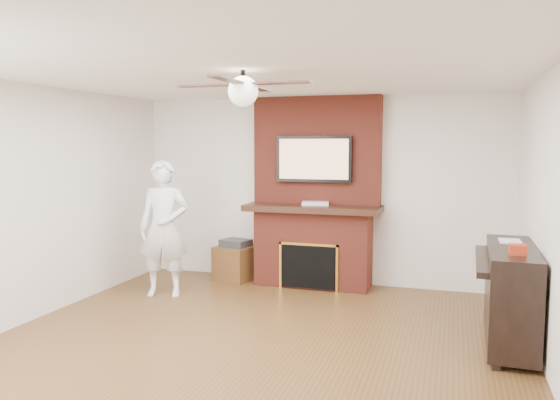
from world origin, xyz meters
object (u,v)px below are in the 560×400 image
(person, at_px, (164,228))
(side_table, at_px, (236,261))
(fireplace, at_px, (314,211))
(piano, at_px, (510,293))

(person, xyz_separation_m, side_table, (0.54, 1.00, -0.58))
(side_table, bearing_deg, fireplace, 17.54)
(side_table, bearing_deg, person, -104.35)
(person, height_order, side_table, person)
(piano, bearing_deg, fireplace, 146.55)
(fireplace, distance_m, person, 1.96)
(fireplace, height_order, piano, fireplace)
(fireplace, distance_m, piano, 2.82)
(person, relative_size, side_table, 2.85)
(person, distance_m, side_table, 1.28)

